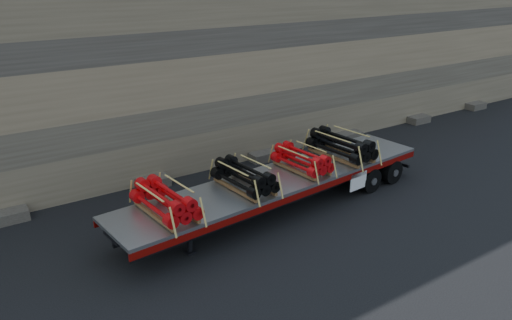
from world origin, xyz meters
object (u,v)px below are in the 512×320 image
(bundle_front, at_px, (165,201))
(bundle_midrear, at_px, (302,160))
(trailer, at_px, (279,193))
(bundle_rear, at_px, (341,146))
(bundle_midfront, at_px, (244,177))

(bundle_front, xyz_separation_m, bundle_midrear, (5.25, 0.48, -0.03))
(trailer, bearing_deg, bundle_rear, 0.00)
(bundle_front, height_order, bundle_rear, bundle_rear)
(bundle_midrear, distance_m, bundle_rear, 1.99)
(bundle_midfront, distance_m, bundle_rear, 4.47)
(trailer, xyz_separation_m, bundle_midrear, (1.02, 0.09, 0.96))
(bundle_midrear, bearing_deg, bundle_front, -180.00)
(bundle_front, bearing_deg, bundle_rear, 0.00)
(bundle_front, relative_size, bundle_midrear, 1.08)
(bundle_front, distance_m, bundle_midrear, 5.27)
(trailer, relative_size, bundle_rear, 4.85)
(trailer, bearing_deg, bundle_midrear, 0.00)
(bundle_midrear, xyz_separation_m, bundle_rear, (1.98, 0.18, 0.07))
(bundle_front, relative_size, bundle_midfront, 1.03)
(bundle_midrear, height_order, bundle_rear, bundle_rear)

